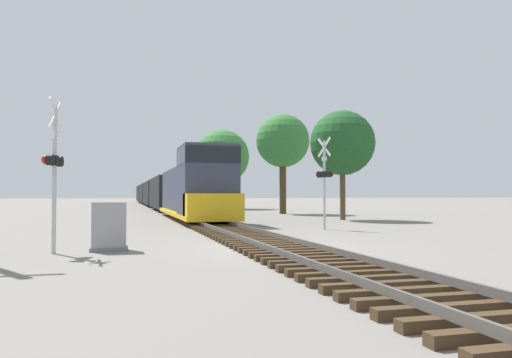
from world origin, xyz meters
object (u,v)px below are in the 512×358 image
(freight_train, at_px, (157,193))
(crossing_signal_far, at_px, (325,177))
(tree_far_right, at_px, (342,143))
(tree_deep_background, at_px, (222,157))
(crossing_signal_near, at_px, (53,165))
(tree_mid_background, at_px, (283,141))
(relay_cabinet, at_px, (109,227))

(freight_train, height_order, crossing_signal_far, crossing_signal_far)
(tree_far_right, bearing_deg, tree_deep_background, 96.06)
(freight_train, distance_m, crossing_signal_near, 52.45)
(freight_train, height_order, crossing_signal_near, crossing_signal_near)
(crossing_signal_far, distance_m, tree_mid_background, 19.32)
(freight_train, bearing_deg, tree_deep_background, -58.86)
(freight_train, height_order, tree_mid_background, tree_mid_background)
(relay_cabinet, height_order, tree_mid_background, tree_mid_background)
(crossing_signal_far, bearing_deg, tree_mid_background, -29.70)
(crossing_signal_near, relative_size, tree_far_right, 0.61)
(crossing_signal_far, xyz_separation_m, relay_cabinet, (-9.60, -6.58, -1.79))
(tree_deep_background, bearing_deg, crossing_signal_near, -107.48)
(freight_train, bearing_deg, crossing_signal_near, -96.94)
(relay_cabinet, bearing_deg, freight_train, 84.67)
(crossing_signal_near, xyz_separation_m, tree_deep_background, (12.95, 41.12, 3.46))
(tree_far_right, xyz_separation_m, tree_deep_background, (-2.79, 26.26, 0.96))
(freight_train, relative_size, tree_mid_background, 10.37)
(freight_train, bearing_deg, tree_mid_background, -71.76)
(crossing_signal_far, distance_m, tree_far_right, 9.55)
(relay_cabinet, bearing_deg, crossing_signal_near, -168.58)
(relay_cabinet, bearing_deg, tree_far_right, 45.65)
(freight_train, xyz_separation_m, relay_cabinet, (-4.83, -51.75, -1.10))
(tree_mid_background, bearing_deg, relay_cabinet, -118.45)
(tree_mid_background, bearing_deg, crossing_signal_far, -102.20)
(tree_far_right, bearing_deg, crossing_signal_near, -136.64)
(tree_far_right, height_order, tree_mid_background, tree_mid_background)
(tree_far_right, bearing_deg, tree_mid_background, 93.35)
(tree_deep_background, bearing_deg, tree_mid_background, -82.14)
(freight_train, distance_m, tree_deep_background, 13.44)
(relay_cabinet, xyz_separation_m, tree_deep_background, (11.44, 40.81, 5.25))
(tree_deep_background, bearing_deg, crossing_signal_far, -93.08)
(tree_mid_background, relative_size, tree_deep_background, 0.94)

